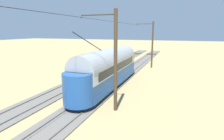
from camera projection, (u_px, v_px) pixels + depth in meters
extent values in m
plane|color=tan|center=(94.00, 84.00, 22.06)|extent=(220.00, 220.00, 0.00)
cube|color=#666059|center=(110.00, 85.00, 21.34)|extent=(2.80, 80.00, 0.10)
cube|color=#59544C|center=(104.00, 84.00, 21.57)|extent=(0.07, 80.00, 0.08)
cube|color=#59544C|center=(116.00, 85.00, 21.08)|extent=(0.07, 80.00, 0.08)
cube|color=#47331E|center=(152.00, 54.00, 50.67)|extent=(2.50, 0.24, 0.08)
cube|color=#47331E|center=(152.00, 54.00, 50.07)|extent=(2.50, 0.24, 0.08)
cube|color=#47331E|center=(151.00, 54.00, 49.48)|extent=(2.50, 0.24, 0.08)
cube|color=#47331E|center=(151.00, 55.00, 48.88)|extent=(2.50, 0.24, 0.08)
cube|color=#47331E|center=(150.00, 55.00, 48.29)|extent=(2.50, 0.24, 0.08)
cube|color=#666059|center=(78.00, 82.00, 22.77)|extent=(2.80, 80.00, 0.10)
cube|color=#59544C|center=(73.00, 81.00, 22.99)|extent=(0.07, 80.00, 0.08)
cube|color=#59544C|center=(84.00, 82.00, 22.50)|extent=(0.07, 80.00, 0.08)
cube|color=#47331E|center=(137.00, 53.00, 52.10)|extent=(2.50, 0.24, 0.08)
cube|color=#47331E|center=(136.00, 53.00, 51.50)|extent=(2.50, 0.24, 0.08)
cube|color=#47331E|center=(136.00, 54.00, 50.90)|extent=(2.50, 0.24, 0.08)
cube|color=#47331E|center=(135.00, 54.00, 50.31)|extent=(2.50, 0.24, 0.08)
cube|color=#47331E|center=(135.00, 54.00, 49.71)|extent=(2.50, 0.24, 0.08)
cube|color=#1E4C93|center=(109.00, 81.00, 20.81)|extent=(2.65, 13.04, 0.55)
cube|color=#1E4C93|center=(109.00, 74.00, 20.66)|extent=(2.55, 13.04, 0.95)
cube|color=silver|center=(109.00, 65.00, 20.45)|extent=(2.55, 13.04, 1.05)
cylinder|color=#999EA3|center=(109.00, 61.00, 20.34)|extent=(2.65, 12.78, 2.65)
cylinder|color=#1E4C93|center=(125.00, 63.00, 26.54)|extent=(2.55, 2.55, 2.55)
cylinder|color=#1E4C93|center=(79.00, 89.00, 14.67)|extent=(2.55, 2.55, 2.55)
cube|color=black|center=(127.00, 55.00, 27.37)|extent=(1.63, 0.08, 0.36)
cube|color=black|center=(127.00, 57.00, 27.47)|extent=(1.73, 0.06, 0.80)
cube|color=black|center=(120.00, 66.00, 20.01)|extent=(0.04, 10.96, 0.80)
cube|color=black|center=(98.00, 65.00, 20.90)|extent=(0.04, 10.96, 0.80)
cylinder|color=silver|center=(128.00, 63.00, 27.75)|extent=(0.24, 0.06, 0.24)
cube|color=gray|center=(127.00, 69.00, 27.88)|extent=(1.94, 0.12, 0.20)
cylinder|color=black|center=(89.00, 43.00, 15.75)|extent=(0.07, 5.13, 1.88)
cylinder|color=black|center=(125.00, 75.00, 24.43)|extent=(0.10, 0.76, 0.76)
cylinder|color=black|center=(115.00, 74.00, 24.92)|extent=(0.10, 0.76, 0.76)
cylinder|color=black|center=(99.00, 94.00, 16.77)|extent=(0.10, 0.76, 0.76)
cylinder|color=black|center=(85.00, 93.00, 17.26)|extent=(0.10, 0.76, 0.76)
cylinder|color=#423323|center=(152.00, 45.00, 31.13)|extent=(0.28, 0.28, 7.76)
cylinder|color=#2D2D2D|center=(145.00, 24.00, 30.89)|extent=(2.80, 0.10, 0.10)
sphere|color=#334733|center=(137.00, 25.00, 31.40)|extent=(0.16, 0.16, 0.16)
cylinder|color=#423323|center=(116.00, 62.00, 13.99)|extent=(0.28, 0.28, 7.76)
cylinder|color=#2D2D2D|center=(98.00, 15.00, 13.75)|extent=(2.80, 0.10, 0.10)
sphere|color=#334733|center=(81.00, 17.00, 14.26)|extent=(0.16, 0.16, 0.16)
cylinder|color=black|center=(145.00, 24.00, 30.89)|extent=(2.80, 0.02, 0.02)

